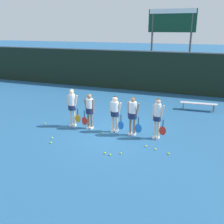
{
  "coord_description": "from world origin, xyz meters",
  "views": [
    {
      "loc": [
        3.87,
        -10.19,
        4.45
      ],
      "look_at": [
        -0.02,
        0.03,
        0.93
      ],
      "focal_mm": 42.0,
      "sensor_mm": 36.0,
      "label": 1
    }
  ],
  "objects_px": {
    "player_3": "(133,113)",
    "tennis_ball_10": "(102,133)",
    "scoreboard": "(172,28)",
    "tennis_ball_5": "(72,117)",
    "player_1": "(89,109)",
    "tennis_ball_2": "(146,146)",
    "player_2": "(115,111)",
    "tennis_ball_4": "(169,154)",
    "tennis_ball_6": "(51,143)",
    "player_0": "(72,105)",
    "tennis_ball_7": "(110,155)",
    "bench_courtside": "(199,104)",
    "player_4": "(158,115)",
    "tennis_ball_0": "(121,153)",
    "tennis_ball_9": "(52,138)",
    "tennis_ball_8": "(105,153)",
    "tennis_ball_1": "(45,123)",
    "tennis_ball_3": "(155,149)"
  },
  "relations": [
    {
      "from": "tennis_ball_4",
      "to": "tennis_ball_0",
      "type": "bearing_deg",
      "value": -160.45
    },
    {
      "from": "player_3",
      "to": "tennis_ball_0",
      "type": "relative_size",
      "value": 26.08
    },
    {
      "from": "player_3",
      "to": "tennis_ball_5",
      "type": "height_order",
      "value": "player_3"
    },
    {
      "from": "tennis_ball_5",
      "to": "player_0",
      "type": "bearing_deg",
      "value": -57.48
    },
    {
      "from": "scoreboard",
      "to": "tennis_ball_9",
      "type": "distance_m",
      "value": 12.13
    },
    {
      "from": "player_3",
      "to": "tennis_ball_0",
      "type": "distance_m",
      "value": 2.13
    },
    {
      "from": "player_0",
      "to": "tennis_ball_7",
      "type": "height_order",
      "value": "player_0"
    },
    {
      "from": "tennis_ball_4",
      "to": "tennis_ball_6",
      "type": "height_order",
      "value": "same"
    },
    {
      "from": "scoreboard",
      "to": "tennis_ball_6",
      "type": "bearing_deg",
      "value": -103.83
    },
    {
      "from": "player_2",
      "to": "player_4",
      "type": "distance_m",
      "value": 1.9
    },
    {
      "from": "player_2",
      "to": "player_3",
      "type": "height_order",
      "value": "player_3"
    },
    {
      "from": "tennis_ball_5",
      "to": "tennis_ball_6",
      "type": "xyz_separation_m",
      "value": [
        0.83,
        -3.16,
        0.0
      ]
    },
    {
      "from": "tennis_ball_2",
      "to": "tennis_ball_3",
      "type": "height_order",
      "value": "tennis_ball_2"
    },
    {
      "from": "bench_courtside",
      "to": "tennis_ball_2",
      "type": "distance_m",
      "value": 5.96
    },
    {
      "from": "player_0",
      "to": "tennis_ball_7",
      "type": "bearing_deg",
      "value": -43.45
    },
    {
      "from": "player_1",
      "to": "tennis_ball_2",
      "type": "xyz_separation_m",
      "value": [
        2.92,
        -1.05,
        -0.91
      ]
    },
    {
      "from": "tennis_ball_1",
      "to": "tennis_ball_9",
      "type": "relative_size",
      "value": 1.02
    },
    {
      "from": "player_0",
      "to": "player_2",
      "type": "relative_size",
      "value": 1.09
    },
    {
      "from": "player_2",
      "to": "tennis_ball_4",
      "type": "bearing_deg",
      "value": -33.95
    },
    {
      "from": "player_3",
      "to": "bench_courtside",
      "type": "bearing_deg",
      "value": 70.22
    },
    {
      "from": "player_2",
      "to": "tennis_ball_0",
      "type": "distance_m",
      "value": 2.4
    },
    {
      "from": "scoreboard",
      "to": "tennis_ball_2",
      "type": "height_order",
      "value": "scoreboard"
    },
    {
      "from": "tennis_ball_0",
      "to": "tennis_ball_4",
      "type": "bearing_deg",
      "value": 19.55
    },
    {
      "from": "player_1",
      "to": "tennis_ball_9",
      "type": "bearing_deg",
      "value": -117.72
    },
    {
      "from": "scoreboard",
      "to": "tennis_ball_5",
      "type": "bearing_deg",
      "value": -113.88
    },
    {
      "from": "tennis_ball_4",
      "to": "tennis_ball_5",
      "type": "relative_size",
      "value": 1.06
    },
    {
      "from": "tennis_ball_6",
      "to": "tennis_ball_1",
      "type": "bearing_deg",
      "value": 130.16
    },
    {
      "from": "tennis_ball_9",
      "to": "tennis_ball_8",
      "type": "bearing_deg",
      "value": -10.86
    },
    {
      "from": "player_0",
      "to": "tennis_ball_7",
      "type": "relative_size",
      "value": 25.41
    },
    {
      "from": "scoreboard",
      "to": "player_4",
      "type": "xyz_separation_m",
      "value": [
        1.07,
        -9.29,
        -3.38
      ]
    },
    {
      "from": "player_3",
      "to": "player_4",
      "type": "height_order",
      "value": "player_4"
    },
    {
      "from": "tennis_ball_0",
      "to": "tennis_ball_1",
      "type": "relative_size",
      "value": 0.95
    },
    {
      "from": "tennis_ball_9",
      "to": "tennis_ball_0",
      "type": "bearing_deg",
      "value": -5.32
    },
    {
      "from": "tennis_ball_6",
      "to": "tennis_ball_7",
      "type": "distance_m",
      "value": 2.61
    },
    {
      "from": "tennis_ball_4",
      "to": "tennis_ball_1",
      "type": "bearing_deg",
      "value": 169.78
    },
    {
      "from": "scoreboard",
      "to": "tennis_ball_5",
      "type": "relative_size",
      "value": 86.76
    },
    {
      "from": "tennis_ball_0",
      "to": "tennis_ball_8",
      "type": "bearing_deg",
      "value": -159.79
    },
    {
      "from": "bench_courtside",
      "to": "tennis_ball_2",
      "type": "xyz_separation_m",
      "value": [
        -1.6,
        -5.73,
        -0.34
      ]
    },
    {
      "from": "player_3",
      "to": "player_4",
      "type": "relative_size",
      "value": 0.98
    },
    {
      "from": "tennis_ball_2",
      "to": "player_3",
      "type": "bearing_deg",
      "value": 131.03
    },
    {
      "from": "player_3",
      "to": "tennis_ball_10",
      "type": "height_order",
      "value": "player_3"
    },
    {
      "from": "player_1",
      "to": "tennis_ball_6",
      "type": "height_order",
      "value": "player_1"
    },
    {
      "from": "tennis_ball_1",
      "to": "tennis_ball_7",
      "type": "relative_size",
      "value": 0.97
    },
    {
      "from": "player_3",
      "to": "tennis_ball_1",
      "type": "xyz_separation_m",
      "value": [
        -4.35,
        -0.21,
        -0.96
      ]
    },
    {
      "from": "tennis_ball_5",
      "to": "player_1",
      "type": "bearing_deg",
      "value": -34.09
    },
    {
      "from": "tennis_ball_1",
      "to": "tennis_ball_2",
      "type": "bearing_deg",
      "value": -8.51
    },
    {
      "from": "player_3",
      "to": "tennis_ball_8",
      "type": "distance_m",
      "value": 2.35
    },
    {
      "from": "scoreboard",
      "to": "tennis_ball_3",
      "type": "height_order",
      "value": "scoreboard"
    },
    {
      "from": "tennis_ball_7",
      "to": "tennis_ball_10",
      "type": "height_order",
      "value": "same"
    },
    {
      "from": "player_0",
      "to": "tennis_ball_8",
      "type": "xyz_separation_m",
      "value": [
        2.51,
        -2.13,
        -1.03
      ]
    }
  ]
}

